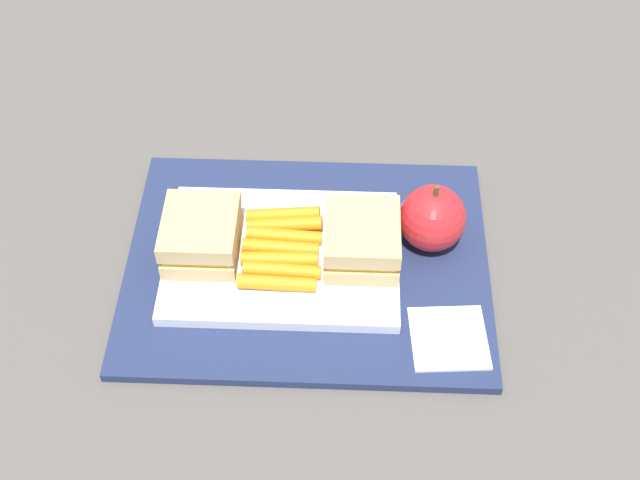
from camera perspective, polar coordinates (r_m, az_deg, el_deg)
name	(u,v)px	position (r m, az deg, el deg)	size (l,w,h in m)	color
ground_plane	(308,267)	(0.85, -0.85, -1.81)	(2.40, 2.40, 0.00)	#56514C
lunchbag_mat	(308,263)	(0.84, -0.85, -1.60)	(0.36, 0.28, 0.01)	navy
food_tray	(282,256)	(0.84, -2.57, -1.08)	(0.23, 0.17, 0.01)	white
sandwich_half_left	(201,235)	(0.82, -8.06, 0.32)	(0.07, 0.08, 0.04)	tan
sandwich_half_right	(362,240)	(0.81, 2.86, 0.01)	(0.07, 0.08, 0.04)	tan
carrot_sticks_bundle	(282,247)	(0.83, -2.62, -0.50)	(0.08, 0.10, 0.02)	orange
apple	(432,218)	(0.84, 7.62, 1.48)	(0.07, 0.07, 0.08)	red
paper_napkin	(449,338)	(0.79, 8.72, -6.59)	(0.07, 0.07, 0.00)	white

